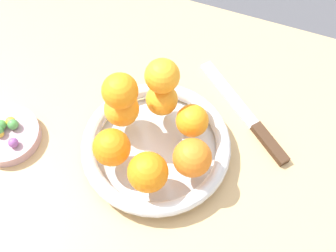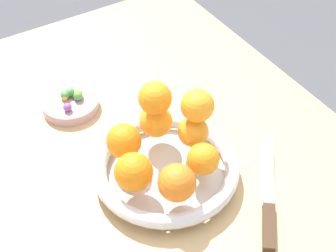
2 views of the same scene
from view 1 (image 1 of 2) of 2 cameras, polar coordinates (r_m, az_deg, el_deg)
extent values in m
plane|color=#4C4C51|center=(1.46, -1.89, -16.22)|extent=(6.00, 6.00, 0.00)
cube|color=tan|center=(0.79, -3.39, -3.10)|extent=(1.10, 0.76, 0.04)
cylinder|color=tan|center=(1.41, -16.30, 7.21)|extent=(0.05, 0.05, 0.70)
cylinder|color=silver|center=(0.75, -1.58, -3.28)|extent=(0.22, 0.22, 0.01)
torus|color=silver|center=(0.74, -1.62, -2.57)|extent=(0.26, 0.26, 0.03)
cylinder|color=#B28C99|center=(0.82, -20.89, -1.21)|extent=(0.12, 0.12, 0.02)
sphere|color=orange|center=(0.73, -6.31, 2.31)|extent=(0.06, 0.06, 0.06)
sphere|color=orange|center=(0.69, -7.64, -2.88)|extent=(0.06, 0.06, 0.06)
sphere|color=orange|center=(0.66, -2.74, -6.27)|extent=(0.07, 0.07, 0.07)
sphere|color=orange|center=(0.68, 3.30, -4.31)|extent=(0.06, 0.06, 0.06)
sphere|color=orange|center=(0.71, 3.30, 0.72)|extent=(0.06, 0.06, 0.06)
sphere|color=orange|center=(0.74, -0.84, 3.61)|extent=(0.06, 0.06, 0.06)
sphere|color=orange|center=(0.69, -0.79, 6.80)|extent=(0.06, 0.06, 0.06)
sphere|color=orange|center=(0.67, -6.53, 4.74)|extent=(0.06, 0.06, 0.06)
sphere|color=#8C4C99|center=(0.78, -20.23, -2.13)|extent=(0.02, 0.02, 0.02)
sphere|color=#4C9947|center=(0.81, -21.69, 0.15)|extent=(0.02, 0.02, 0.02)
sphere|color=gold|center=(0.80, -21.81, -0.95)|extent=(0.01, 0.01, 0.01)
sphere|color=gold|center=(0.81, -20.54, 0.58)|extent=(0.02, 0.02, 0.02)
sphere|color=#4C9947|center=(0.80, -20.27, 0.22)|extent=(0.02, 0.02, 0.02)
cube|color=#3F2819|center=(0.78, 13.62, -2.32)|extent=(0.08, 0.07, 0.01)
cube|color=silver|center=(0.83, 8.24, 4.36)|extent=(0.15, 0.12, 0.01)
camera|label=2|loc=(0.38, 106.27, -14.30)|focal=55.00mm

